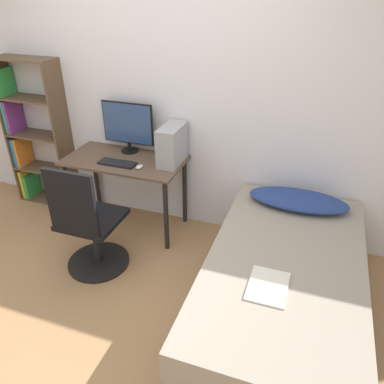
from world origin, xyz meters
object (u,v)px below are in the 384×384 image
Objects in this scene: bed at (282,288)px; keyboard at (117,163)px; pc_tower at (172,145)px; bookshelf at (32,138)px; office_chair at (89,231)px; monitor at (128,125)px.

bed is 1.78m from keyboard.
keyboard is at bearing -156.37° from pc_tower.
bookshelf is 4.24× the size of pc_tower.
office_chair is 1.94× the size of monitor.
bed is 3.85× the size of monitor.
keyboard is 0.95× the size of pc_tower.
office_chair is at bearing -87.05° from keyboard.
bookshelf is 4.47× the size of keyboard.
office_chair is at bearing -35.46° from bookshelf.
pc_tower reaches higher than office_chair.
office_chair is at bearing -86.10° from monitor.
pc_tower is (0.43, 0.79, 0.51)m from office_chair.
bookshelf reaches higher than monitor.
office_chair is 0.51× the size of bed.
keyboard is at bearing 92.95° from office_chair.
monitor is 1.41× the size of pc_tower.
pc_tower is (1.64, -0.07, 0.17)m from bookshelf.
bed is at bearing -0.02° from office_chair.
keyboard is (-0.03, 0.59, 0.35)m from office_chair.
bookshelf is at bearing 162.86° from bed.
pc_tower is at bearing 23.63° from keyboard.
keyboard is (1.18, -0.27, 0.01)m from bookshelf.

